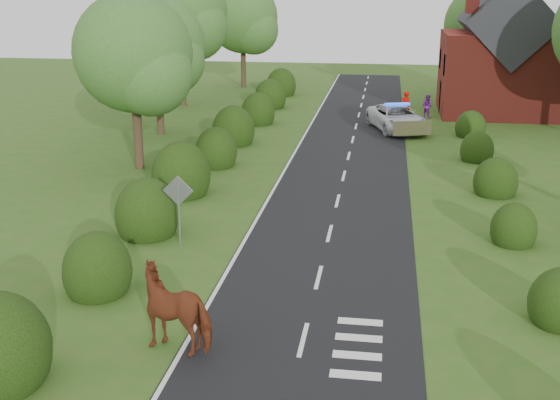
% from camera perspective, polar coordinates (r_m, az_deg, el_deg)
% --- Properties ---
extents(ground, '(120.00, 120.00, 0.00)m').
position_cam_1_polar(ground, '(21.82, 3.16, -6.33)').
color(ground, '#2E5918').
extents(road, '(6.00, 70.00, 0.02)m').
position_cam_1_polar(road, '(36.03, 5.51, 3.20)').
color(road, black).
rests_on(road, ground).
extents(road_markings, '(4.96, 70.00, 0.01)m').
position_cam_1_polar(road_markings, '(34.14, 2.62, 2.50)').
color(road_markings, white).
rests_on(road_markings, road).
extents(hedgerow_left, '(2.75, 50.41, 3.00)m').
position_cam_1_polar(hedgerow_left, '(33.65, -5.95, 3.47)').
color(hedgerow_left, black).
rests_on(hedgerow_left, ground).
extents(hedgerow_right, '(2.10, 45.78, 2.10)m').
position_cam_1_polar(hedgerow_right, '(32.53, 16.81, 1.97)').
color(hedgerow_right, black).
rests_on(hedgerow_right, ground).
extents(tree_left_a, '(5.74, 5.60, 8.38)m').
position_cam_1_polar(tree_left_a, '(33.98, -11.52, 11.22)').
color(tree_left_a, '#332316').
rests_on(tree_left_a, ground).
extents(tree_left_b, '(5.74, 5.60, 8.07)m').
position_cam_1_polar(tree_left_b, '(42.02, -9.71, 12.02)').
color(tree_left_b, '#332316').
rests_on(tree_left_b, ground).
extents(tree_left_c, '(6.97, 6.80, 10.22)m').
position_cam_1_polar(tree_left_c, '(51.86, -7.86, 14.71)').
color(tree_left_c, '#332316').
rests_on(tree_left_c, ground).
extents(tree_left_d, '(6.15, 6.00, 8.89)m').
position_cam_1_polar(tree_left_d, '(61.04, -2.83, 14.37)').
color(tree_left_d, '#332316').
rests_on(tree_left_d, ground).
extents(tree_right_c, '(6.15, 6.00, 8.58)m').
position_cam_1_polar(tree_right_c, '(58.33, 16.43, 13.28)').
color(tree_right_c, '#332316').
rests_on(tree_right_c, ground).
extents(road_sign, '(1.06, 0.08, 2.53)m').
position_cam_1_polar(road_sign, '(24.02, -8.25, -0.04)').
color(road_sign, gray).
rests_on(road_sign, ground).
extents(house, '(8.00, 7.40, 9.17)m').
position_cam_1_polar(house, '(50.73, 17.65, 10.91)').
color(house, maroon).
rests_on(house, ground).
extents(cow, '(2.67, 1.75, 1.75)m').
position_cam_1_polar(cow, '(17.83, -8.21, -9.05)').
color(cow, '#602211').
rests_on(cow, ground).
extents(police_van, '(4.16, 6.09, 1.69)m').
position_cam_1_polar(police_van, '(43.81, 9.47, 6.59)').
color(police_van, silver).
rests_on(police_van, ground).
extents(pedestrian_red, '(0.81, 0.71, 1.86)m').
position_cam_1_polar(pedestrian_red, '(47.48, 10.15, 7.57)').
color(pedestrian_red, '#BC0705').
rests_on(pedestrian_red, ground).
extents(pedestrian_purple, '(0.96, 0.93, 1.56)m').
position_cam_1_polar(pedestrian_purple, '(48.44, 11.87, 7.48)').
color(pedestrian_purple, '#641D7A').
rests_on(pedestrian_purple, ground).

